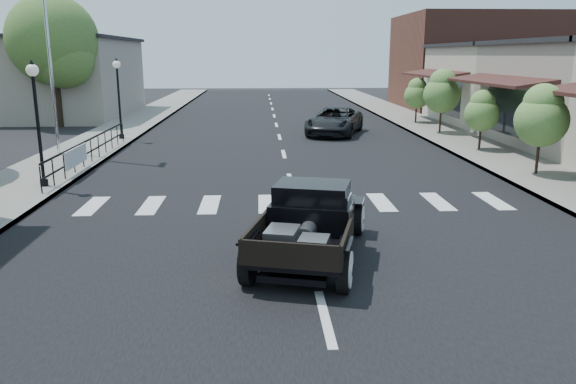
{
  "coord_description": "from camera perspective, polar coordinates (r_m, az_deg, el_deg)",
  "views": [
    {
      "loc": [
        -0.99,
        -11.07,
        4.05
      ],
      "look_at": [
        -0.36,
        1.36,
        1.0
      ],
      "focal_mm": 35.0,
      "sensor_mm": 36.0,
      "label": 1
    }
  ],
  "objects": [
    {
      "name": "sidewalk_left",
      "position": [
        27.42,
        -18.83,
        4.7
      ],
      "size": [
        3.0,
        80.0,
        0.15
      ],
      "primitive_type": "cube",
      "color": "gray",
      "rests_on": "ground"
    },
    {
      "name": "flagpole",
      "position": [
        24.55,
        -23.49,
        16.84
      ],
      "size": [
        0.12,
        0.12,
        11.36
      ],
      "primitive_type": "cylinder",
      "color": "silver",
      "rests_on": "sidewalk_left"
    },
    {
      "name": "lamp_post_b",
      "position": [
        18.42,
        -24.06,
        6.29
      ],
      "size": [
        0.36,
        0.36,
        3.76
      ],
      "primitive_type": null,
      "color": "black",
      "rests_on": "sidewalk_left"
    },
    {
      "name": "road",
      "position": [
        26.4,
        -0.72,
        4.97
      ],
      "size": [
        14.0,
        80.0,
        0.02
      ],
      "primitive_type": "cube",
      "color": "black",
      "rests_on": "ground"
    },
    {
      "name": "second_car",
      "position": [
        29.39,
        4.75,
        7.18
      ],
      "size": [
        3.83,
        5.51,
        1.4
      ],
      "primitive_type": "imported",
      "rotation": [
        0.0,
        0.0,
        -0.33
      ],
      "color": "black",
      "rests_on": "ground"
    },
    {
      "name": "small_tree_d",
      "position": [
        30.02,
        15.32,
        8.8
      ],
      "size": [
        1.86,
        1.86,
        3.09
      ],
      "primitive_type": null,
      "color": "#57813B",
      "rests_on": "sidewalk_right"
    },
    {
      "name": "small_tree_c",
      "position": [
        25.04,
        19.04,
        6.83
      ],
      "size": [
        1.44,
        1.44,
        2.4
      ],
      "primitive_type": null,
      "color": "#57813B",
      "rests_on": "sidewalk_right"
    },
    {
      "name": "storefront_far",
      "position": [
        36.78,
        23.24,
        9.88
      ],
      "size": [
        10.0,
        9.0,
        4.5
      ],
      "primitive_type": "cube",
      "color": "#B7B09B",
      "rests_on": "ground"
    },
    {
      "name": "sidewalk_right",
      "position": [
        28.03,
        16.99,
        5.02
      ],
      "size": [
        3.0,
        80.0,
        0.15
      ],
      "primitive_type": "cube",
      "color": "gray",
      "rests_on": "ground"
    },
    {
      "name": "banner",
      "position": [
        20.38,
        -20.66,
        2.71
      ],
      "size": [
        0.04,
        2.2,
        0.6
      ],
      "primitive_type": null,
      "color": "silver",
      "rests_on": "sidewalk_left"
    },
    {
      "name": "small_tree_e",
      "position": [
        34.41,
        12.93,
        9.0
      ],
      "size": [
        1.49,
        1.49,
        2.49
      ],
      "primitive_type": null,
      "color": "#57813B",
      "rests_on": "sidewalk_right"
    },
    {
      "name": "small_tree_b",
      "position": [
        20.47,
        24.25,
        5.67
      ],
      "size": [
        1.73,
        1.73,
        2.89
      ],
      "primitive_type": null,
      "color": "#57813B",
      "rests_on": "sidewalk_right"
    },
    {
      "name": "railing",
      "position": [
        22.26,
        -19.38,
        4.2
      ],
      "size": [
        0.08,
        10.0,
        1.0
      ],
      "primitive_type": null,
      "color": "black",
      "rests_on": "sidewalk_left"
    },
    {
      "name": "ground",
      "position": [
        11.83,
        2.1,
        -6.26
      ],
      "size": [
        120.0,
        120.0,
        0.0
      ],
      "primitive_type": "plane",
      "color": "black",
      "rests_on": "ground"
    },
    {
      "name": "road_markings",
      "position": [
        21.48,
        -0.2,
        2.9
      ],
      "size": [
        12.0,
        60.0,
        0.06
      ],
      "primitive_type": null,
      "color": "silver",
      "rests_on": "ground"
    },
    {
      "name": "big_tree_far",
      "position": [
        35.02,
        -22.62,
        12.14
      ],
      "size": [
        5.01,
        5.01,
        7.36
      ],
      "primitive_type": null,
      "color": "#47682C",
      "rests_on": "ground"
    },
    {
      "name": "far_building_right",
      "position": [
        46.13,
        18.49,
        12.4
      ],
      "size": [
        11.0,
        10.0,
        7.0
      ],
      "primitive_type": "cube",
      "color": "brown",
      "rests_on": "ground"
    },
    {
      "name": "hotrod_pickup",
      "position": [
        11.33,
        2.29,
        -3.0
      ],
      "size": [
        3.18,
        4.9,
        1.56
      ],
      "primitive_type": null,
      "rotation": [
        0.0,
        0.0,
        -0.26
      ],
      "color": "black",
      "rests_on": "ground"
    },
    {
      "name": "low_building_left",
      "position": [
        41.54,
        -23.02,
        10.56
      ],
      "size": [
        10.0,
        12.0,
        5.0
      ],
      "primitive_type": "cube",
      "color": "#A79C8C",
      "rests_on": "ground"
    },
    {
      "name": "lamp_post_c",
      "position": [
        27.94,
        -16.79,
        9.05
      ],
      "size": [
        0.36,
        0.36,
        3.76
      ],
      "primitive_type": null,
      "color": "black",
      "rests_on": "sidewalk_left"
    }
  ]
}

